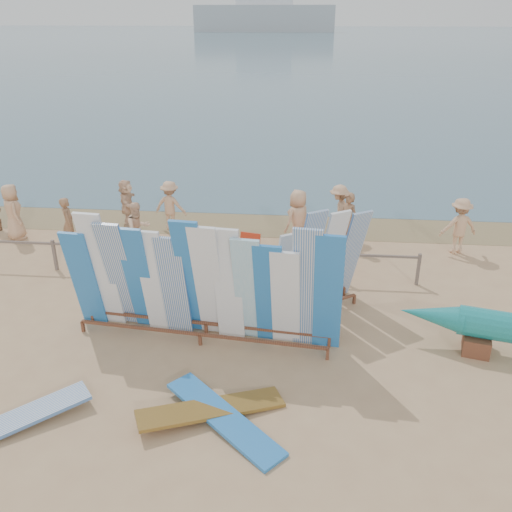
# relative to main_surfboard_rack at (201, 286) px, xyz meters

# --- Properties ---
(ground) EXTENTS (160.00, 160.00, 0.00)m
(ground) POSITION_rel_main_surfboard_rack_xyz_m (-0.79, 0.13, -1.34)
(ground) COLOR tan
(ground) RESTS_ON ground
(ocean) EXTENTS (320.00, 240.00, 0.02)m
(ocean) POSITION_rel_main_surfboard_rack_xyz_m (-0.79, 128.13, -1.34)
(ocean) COLOR #3F5F72
(ocean) RESTS_ON ground
(wet_sand_strip) EXTENTS (40.00, 2.60, 0.01)m
(wet_sand_strip) POSITION_rel_main_surfboard_rack_xyz_m (-0.79, 7.33, -1.34)
(wet_sand_strip) COLOR olive
(wet_sand_strip) RESTS_ON ground
(distant_ship) EXTENTS (45.00, 8.00, 14.00)m
(distant_ship) POSITION_rel_main_surfboard_rack_xyz_m (-12.79, 180.13, 3.96)
(distant_ship) COLOR #999EA3
(distant_ship) RESTS_ON ocean
(fence) EXTENTS (12.08, 0.08, 0.90)m
(fence) POSITION_rel_main_surfboard_rack_xyz_m (-0.79, 3.13, -0.71)
(fence) COLOR #716055
(fence) RESTS_ON ground
(main_surfboard_rack) EXTENTS (6.05, 1.32, 2.97)m
(main_surfboard_rack) POSITION_rel_main_surfboard_rack_xyz_m (0.00, 0.00, 0.00)
(main_surfboard_rack) COLOR brown
(main_surfboard_rack) RESTS_ON ground
(side_surfboard_rack) EXTENTS (2.39, 1.87, 2.72)m
(side_surfboard_rack) POSITION_rel_main_surfboard_rack_xyz_m (2.53, 1.59, -0.11)
(side_surfboard_rack) COLOR brown
(side_surfboard_rack) RESTS_ON ground
(vendor_table) EXTENTS (0.85, 0.63, 1.08)m
(vendor_table) POSITION_rel_main_surfboard_rack_xyz_m (2.51, 0.32, -0.98)
(vendor_table) COLOR brown
(vendor_table) RESTS_ON ground
(flat_board_d) EXTENTS (2.39, 2.21, 0.23)m
(flat_board_d) POSITION_rel_main_surfboard_rack_xyz_m (0.84, -2.64, -1.34)
(flat_board_d) COLOR blue
(flat_board_d) RESTS_ON ground
(flat_board_c) EXTENTS (2.68, 1.66, 0.27)m
(flat_board_c) POSITION_rel_main_surfboard_rack_xyz_m (0.59, -2.44, -1.34)
(flat_board_c) COLOR olive
(flat_board_c) RESTS_ON ground
(flat_board_e) EXTENTS (2.44, 2.15, 0.27)m
(flat_board_e) POSITION_rel_main_surfboard_rack_xyz_m (-2.83, -3.10, -1.34)
(flat_board_e) COLOR silver
(flat_board_e) RESTS_ON ground
(beach_chair_left) EXTENTS (0.72, 0.74, 0.94)m
(beach_chair_left) POSITION_rel_main_surfboard_rack_xyz_m (0.58, 3.84, -1.07)
(beach_chair_left) COLOR red
(beach_chair_left) RESTS_ON ground
(beach_chair_right) EXTENTS (0.57, 0.59, 0.81)m
(beach_chair_right) POSITION_rel_main_surfboard_rack_xyz_m (-0.57, 4.41, -1.10)
(beach_chair_right) COLOR red
(beach_chair_right) RESTS_ON ground
(stroller) EXTENTS (0.60, 0.85, 1.15)m
(stroller) POSITION_rel_main_surfboard_rack_xyz_m (2.50, 3.81, -0.88)
(stroller) COLOR red
(stroller) RESTS_ON ground
(beachgoer_9) EXTENTS (0.62, 1.17, 1.72)m
(beachgoer_9) POSITION_rel_main_surfboard_rack_xyz_m (3.24, 6.37, -0.48)
(beachgoer_9) COLOR tan
(beachgoer_9) RESTS_ON ground
(beachgoer_3) EXTENTS (1.13, 0.63, 1.66)m
(beachgoer_3) POSITION_rel_main_surfboard_rack_xyz_m (-2.27, 6.49, -0.51)
(beachgoer_3) COLOR tan
(beachgoer_3) RESTS_ON ground
(beachgoer_6) EXTENTS (0.93, 0.97, 1.86)m
(beachgoer_6) POSITION_rel_main_surfboard_rack_xyz_m (1.96, 5.30, -0.41)
(beachgoer_6) COLOR tan
(beachgoer_6) RESTS_ON ground
(beachgoer_0) EXTENTS (0.87, 0.95, 1.80)m
(beachgoer_0) POSITION_rel_main_surfboard_rack_xyz_m (-7.02, 5.24, -0.44)
(beachgoer_0) COLOR tan
(beachgoer_0) RESTS_ON ground
(beachgoer_11) EXTENTS (0.81, 1.54, 1.59)m
(beachgoer_11) POSITION_rel_main_surfboard_rack_xyz_m (-3.84, 6.77, -0.55)
(beachgoer_11) COLOR beige
(beachgoer_11) RESTS_ON ground
(beachgoer_1) EXTENTS (0.53, 0.67, 1.63)m
(beachgoer_1) POSITION_rel_main_surfboard_rack_xyz_m (-4.97, 4.66, -0.53)
(beachgoer_1) COLOR #8C6042
(beachgoer_1) RESTS_ON ground
(beachgoer_2) EXTENTS (0.81, 0.86, 1.65)m
(beachgoer_2) POSITION_rel_main_surfboard_rack_xyz_m (-2.72, 4.36, -0.52)
(beachgoer_2) COLOR beige
(beachgoer_2) RESTS_ON ground
(beachgoer_7) EXTENTS (0.70, 0.70, 1.74)m
(beachgoer_7) POSITION_rel_main_surfboard_rack_xyz_m (3.47, 5.50, -0.47)
(beachgoer_7) COLOR #8C6042
(beachgoer_7) RESTS_ON ground
(beachgoer_extra_0) EXTENTS (1.18, 0.66, 1.72)m
(beachgoer_extra_0) POSITION_rel_main_surfboard_rack_xyz_m (6.75, 5.40, -0.48)
(beachgoer_extra_0) COLOR tan
(beachgoer_extra_0) RESTS_ON ground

